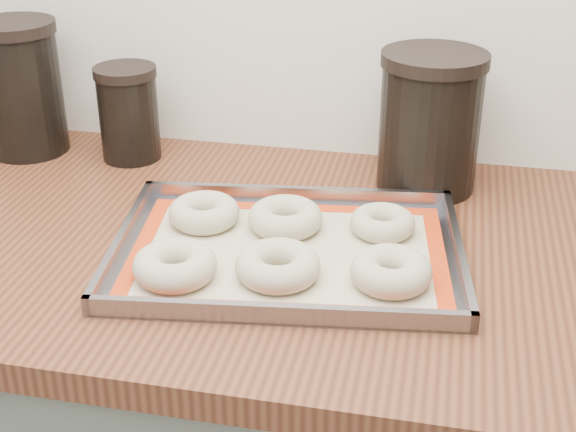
% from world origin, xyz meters
% --- Properties ---
extents(countertop, '(3.06, 0.68, 0.04)m').
position_xyz_m(countertop, '(0.00, 1.68, 0.88)').
color(countertop, brown).
rests_on(countertop, cabinet).
extents(baking_tray, '(0.50, 0.39, 0.03)m').
position_xyz_m(baking_tray, '(0.14, 1.63, 0.91)').
color(baking_tray, gray).
rests_on(baking_tray, countertop).
extents(baking_mat, '(0.45, 0.34, 0.00)m').
position_xyz_m(baking_mat, '(0.14, 1.63, 0.90)').
color(baking_mat, '#C6B793').
rests_on(baking_mat, baking_tray).
extents(bagel_front_left, '(0.13, 0.13, 0.04)m').
position_xyz_m(bagel_front_left, '(0.02, 1.53, 0.92)').
color(bagel_front_left, '#C0B595').
rests_on(bagel_front_left, baking_mat).
extents(bagel_front_mid, '(0.13, 0.13, 0.04)m').
position_xyz_m(bagel_front_mid, '(0.14, 1.56, 0.92)').
color(bagel_front_mid, '#C0B595').
rests_on(bagel_front_mid, baking_mat).
extents(bagel_front_right, '(0.12, 0.12, 0.04)m').
position_xyz_m(bagel_front_right, '(0.28, 1.58, 0.92)').
color(bagel_front_right, '#C0B595').
rests_on(bagel_front_right, baking_mat).
extents(bagel_back_left, '(0.10, 0.10, 0.04)m').
position_xyz_m(bagel_back_left, '(0.01, 1.69, 0.92)').
color(bagel_back_left, '#C0B595').
rests_on(bagel_back_left, baking_mat).
extents(bagel_back_mid, '(0.12, 0.12, 0.04)m').
position_xyz_m(bagel_back_mid, '(0.12, 1.69, 0.92)').
color(bagel_back_mid, '#C0B595').
rests_on(bagel_back_mid, baking_mat).
extents(bagel_back_right, '(0.09, 0.09, 0.03)m').
position_xyz_m(bagel_back_right, '(0.26, 1.71, 0.92)').
color(bagel_back_right, '#C0B595').
rests_on(bagel_back_right, baking_mat).
extents(canister_left, '(0.14, 0.14, 0.23)m').
position_xyz_m(canister_left, '(-0.38, 1.90, 1.01)').
color(canister_left, black).
rests_on(canister_left, countertop).
extents(canister_mid, '(0.10, 0.10, 0.16)m').
position_xyz_m(canister_mid, '(-0.19, 1.90, 0.98)').
color(canister_mid, black).
rests_on(canister_mid, countertop).
extents(canister_right, '(0.16, 0.16, 0.22)m').
position_xyz_m(canister_right, '(0.31, 1.89, 1.01)').
color(canister_right, black).
rests_on(canister_right, countertop).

